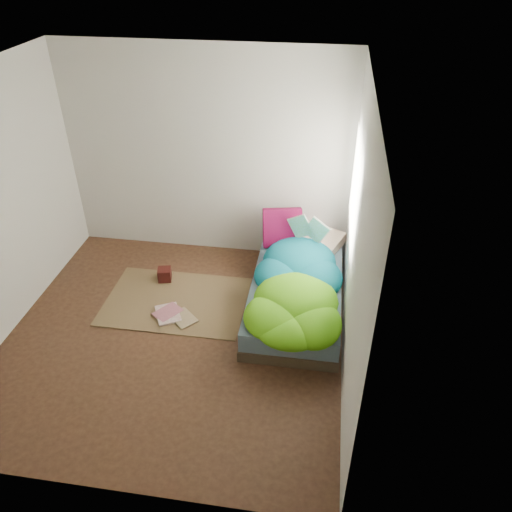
{
  "coord_description": "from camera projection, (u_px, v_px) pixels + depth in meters",
  "views": [
    {
      "loc": [
        1.44,
        -3.74,
        3.65
      ],
      "look_at": [
        0.75,
        0.75,
        0.59
      ],
      "focal_mm": 35.0,
      "sensor_mm": 36.0,
      "label": 1
    }
  ],
  "objects": [
    {
      "name": "open_book",
      "position": [
        309.0,
        221.0,
        5.68
      ],
      "size": [
        0.42,
        0.21,
        0.25
      ],
      "primitive_type": null,
      "rotation": [
        0.0,
        0.0,
        -0.31
      ],
      "color": "green",
      "rests_on": "duvet"
    },
    {
      "name": "room_walls",
      "position": [
        160.0,
        198.0,
        4.38
      ],
      "size": [
        3.54,
        3.54,
        2.62
      ],
      "color": "silver",
      "rests_on": "ground"
    },
    {
      "name": "rug",
      "position": [
        176.0,
        301.0,
        5.75
      ],
      "size": [
        1.6,
        1.1,
        0.01
      ],
      "primitive_type": "cube",
      "color": "brown",
      "rests_on": "ground"
    },
    {
      "name": "floor_book_b",
      "position": [
        162.0,
        308.0,
        5.61
      ],
      "size": [
        0.35,
        0.36,
        0.03
      ],
      "primitive_type": "imported",
      "rotation": [
        0.0,
        0.0,
        -0.62
      ],
      "color": "#B26774",
      "rests_on": "rug"
    },
    {
      "name": "ground",
      "position": [
        175.0,
        335.0,
        5.28
      ],
      "size": [
        3.5,
        3.5,
        0.0
      ],
      "primitive_type": "cube",
      "color": "#3A2116",
      "rests_on": "ground"
    },
    {
      "name": "pillow_magenta",
      "position": [
        282.0,
        228.0,
        6.01
      ],
      "size": [
        0.49,
        0.24,
        0.47
      ],
      "primitive_type": "cube",
      "rotation": [
        0.0,
        0.0,
        0.21
      ],
      "color": "#490427",
      "rests_on": "bed"
    },
    {
      "name": "bed",
      "position": [
        296.0,
        292.0,
        5.63
      ],
      "size": [
        1.0,
        2.0,
        0.34
      ],
      "color": "#3C2E20",
      "rests_on": "ground"
    },
    {
      "name": "pillow_floral",
      "position": [
        318.0,
        238.0,
        6.12
      ],
      "size": [
        0.69,
        0.59,
        0.13
      ],
      "primitive_type": "cube",
      "rotation": [
        0.0,
        0.0,
        -0.45
      ],
      "color": "beige",
      "rests_on": "bed"
    },
    {
      "name": "duvet",
      "position": [
        296.0,
        279.0,
        5.25
      ],
      "size": [
        0.96,
        1.84,
        0.34
      ],
      "primitive_type": null,
      "color": "#076D79",
      "rests_on": "bed"
    },
    {
      "name": "wooden_box",
      "position": [
        165.0,
        274.0,
        6.04
      ],
      "size": [
        0.18,
        0.18,
        0.15
      ],
      "primitive_type": "cube",
      "rotation": [
        0.0,
        0.0,
        0.22
      ],
      "color": "#35100C",
      "rests_on": "rug"
    },
    {
      "name": "floor_book_a",
      "position": [
        157.0,
        316.0,
        5.5
      ],
      "size": [
        0.38,
        0.42,
        0.03
      ],
      "primitive_type": "imported",
      "rotation": [
        0.0,
        0.0,
        0.47
      ],
      "color": "white",
      "rests_on": "rug"
    },
    {
      "name": "floor_book_c",
      "position": [
        175.0,
        322.0,
        5.41
      ],
      "size": [
        0.37,
        0.37,
        0.02
      ],
      "primitive_type": "imported",
      "rotation": [
        0.0,
        0.0,
        0.82
      ],
      "color": "#9E8267",
      "rests_on": "rug"
    }
  ]
}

